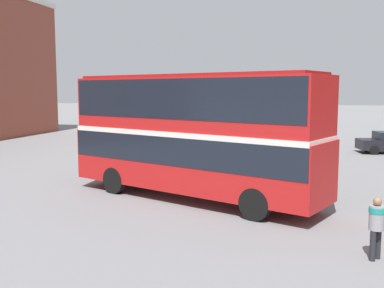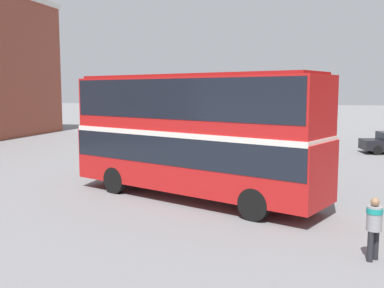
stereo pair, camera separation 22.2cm
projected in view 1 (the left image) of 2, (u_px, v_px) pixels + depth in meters
The scene contains 4 objects.
ground_plane at pixel (205, 198), 17.70m from camera, with size 240.00×240.00×0.00m, color slate.
double_decker_bus at pixel (192, 129), 17.23m from camera, with size 10.69×6.44×4.83m.
pedestrian_foreground at pixel (376, 222), 11.16m from camera, with size 0.56×0.56×1.60m.
parked_car_kerb_near at pixel (165, 140), 31.18m from camera, with size 4.58×2.48×1.61m.
Camera 1 is at (3.54, -16.97, 4.23)m, focal length 42.00 mm.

